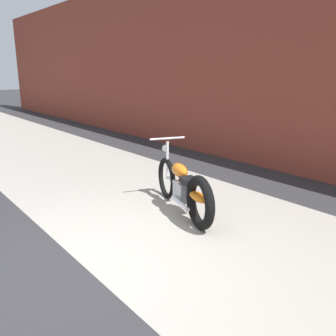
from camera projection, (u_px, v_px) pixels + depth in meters
The scene contains 3 objects.
ground_plane at pixel (87, 269), 3.91m from camera, with size 80.00×80.00×0.00m, color #2D2D30.
sidewalk_slab at pixel (205, 227), 4.96m from camera, with size 36.00×3.50×0.01m, color #9E998E.
motorcycle_orange at pixel (186, 189), 5.28m from camera, with size 1.94×0.86×1.03m.
Camera 1 is at (3.28, -1.50, 2.05)m, focal length 39.19 mm.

